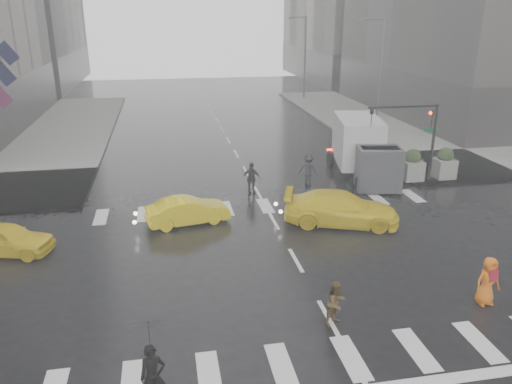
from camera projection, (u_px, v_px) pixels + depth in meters
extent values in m
plane|color=black|center=(296.00, 260.00, 19.59)|extent=(120.00, 120.00, 0.00)
cube|color=gray|center=(479.00, 136.00, 39.13)|extent=(35.00, 35.00, 0.15)
cube|color=#292625|center=(512.00, 89.00, 48.85)|extent=(26.05, 26.05, 4.40)
cube|color=#292625|center=(386.00, 62.00, 75.68)|extent=(26.05, 26.05, 4.40)
cylinder|color=black|center=(433.00, 144.00, 27.96)|extent=(0.16, 0.16, 4.50)
cylinder|color=black|center=(403.00, 107.00, 26.89)|extent=(4.00, 0.12, 0.12)
imported|color=black|center=(432.00, 118.00, 27.43)|extent=(0.16, 0.20, 1.00)
imported|color=black|center=(371.00, 117.00, 26.75)|extent=(0.16, 0.20, 1.00)
sphere|color=#FF190C|center=(431.00, 113.00, 27.31)|extent=(0.20, 0.20, 0.20)
cube|color=#0C582F|center=(432.00, 130.00, 27.99)|extent=(0.90, 0.03, 0.22)
cylinder|color=#59595B|center=(379.00, 81.00, 36.63)|extent=(0.20, 0.20, 9.00)
cylinder|color=#59595B|center=(372.00, 19.00, 35.03)|extent=(1.80, 0.12, 0.12)
cube|color=#59595B|center=(360.00, 20.00, 34.91)|extent=(0.50, 0.22, 0.15)
cylinder|color=#59595B|center=(305.00, 58.00, 55.14)|extent=(0.20, 0.20, 9.00)
cylinder|color=#59595B|center=(298.00, 17.00, 53.54)|extent=(1.80, 0.12, 0.12)
cube|color=#59595B|center=(290.00, 18.00, 53.41)|extent=(0.50, 0.22, 0.15)
cube|color=gray|center=(379.00, 172.00, 28.15)|extent=(1.10, 1.10, 1.10)
sphere|color=#222F15|center=(380.00, 158.00, 27.88)|extent=(0.90, 0.90, 0.90)
cube|color=gray|center=(412.00, 170.00, 28.50)|extent=(1.10, 1.10, 1.10)
sphere|color=#222F15|center=(413.00, 157.00, 28.23)|extent=(0.90, 0.90, 0.90)
cube|color=gray|center=(444.00, 168.00, 28.84)|extent=(1.10, 1.10, 1.10)
sphere|color=#222F15|center=(446.00, 155.00, 28.57)|extent=(0.90, 0.90, 0.90)
cube|color=red|center=(0.00, 96.00, 31.34)|extent=(1.54, 0.02, 1.66)
cube|color=#0F1037|center=(4.00, 74.00, 32.32)|extent=(1.54, 0.02, 1.66)
cube|color=#0F1037|center=(7.00, 53.00, 33.30)|extent=(1.54, 0.02, 1.66)
imported|color=black|center=(153.00, 376.00, 12.08)|extent=(0.67, 0.48, 1.70)
imported|color=black|center=(149.00, 337.00, 11.69)|extent=(1.07, 1.09, 0.88)
imported|color=#4E3B1B|center=(336.00, 303.00, 15.36)|extent=(0.89, 0.83, 1.45)
imported|color=orange|center=(488.00, 281.00, 16.40)|extent=(0.83, 0.54, 1.69)
cube|color=maroon|center=(493.00, 275.00, 16.13)|extent=(0.28, 0.16, 0.40)
imported|color=black|center=(252.00, 179.00, 26.48)|extent=(1.20, 1.02, 1.75)
imported|color=black|center=(308.00, 170.00, 27.92)|extent=(1.33, 1.19, 1.81)
imported|color=yellow|center=(5.00, 239.00, 19.95)|extent=(4.02, 2.46, 1.28)
imported|color=yellow|center=(188.00, 211.00, 22.83)|extent=(3.96, 2.03, 1.24)
imported|color=yellow|center=(341.00, 208.00, 22.75)|extent=(5.02, 3.42, 1.51)
cube|color=#BDBDBF|center=(357.00, 140.00, 29.66)|extent=(2.40, 4.59, 2.70)
cube|color=#323338|center=(378.00, 168.00, 26.98)|extent=(2.30, 1.80, 2.30)
cube|color=black|center=(379.00, 156.00, 26.74)|extent=(2.00, 0.90, 0.90)
cylinder|color=black|center=(360.00, 185.00, 26.88)|extent=(0.28, 0.90, 0.90)
cylinder|color=black|center=(397.00, 182.00, 27.24)|extent=(0.28, 0.90, 0.90)
cylinder|color=black|center=(346.00, 173.00, 28.91)|extent=(0.28, 0.90, 0.90)
cylinder|color=black|center=(380.00, 171.00, 29.27)|extent=(0.28, 0.90, 0.90)
cylinder|color=black|center=(331.00, 159.00, 31.50)|extent=(0.28, 0.90, 0.90)
cylinder|color=black|center=(362.00, 158.00, 31.86)|extent=(0.28, 0.90, 0.90)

